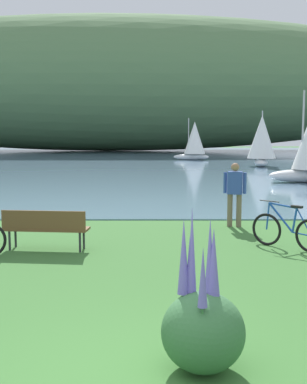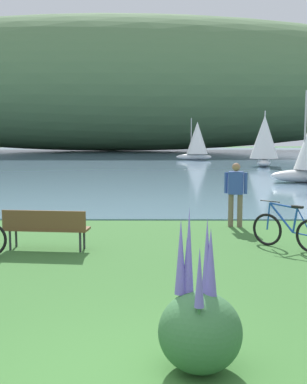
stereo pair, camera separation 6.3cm
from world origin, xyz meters
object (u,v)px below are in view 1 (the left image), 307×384
at_px(park_bench_near_camera, 46,226).
at_px(sailboat_toward_hillside, 195,140).
at_px(sailboat_nearest_to_shore, 263,140).
at_px(bicycle_beside_path, 289,231).
at_px(person_at_shoreline, 236,190).

distance_m(park_bench_near_camera, sailboat_toward_hillside, 37.57).
xyz_separation_m(park_bench_near_camera, sailboat_toward_hillside, (6.22, 37.03, 1.41)).
bearing_deg(sailboat_nearest_to_shore, bicycle_beside_path, -101.22).
bearing_deg(sailboat_toward_hillside, sailboat_nearest_to_shore, -66.51).
bearing_deg(sailboat_nearest_to_shore, sailboat_toward_hillside, 113.49).
height_order(person_at_shoreline, sailboat_nearest_to_shore, sailboat_nearest_to_shore).
bearing_deg(bicycle_beside_path, sailboat_toward_hillside, 88.40).
relative_size(sailboat_nearest_to_shore, sailboat_toward_hillside, 1.06).
relative_size(person_at_shoreline, sailboat_toward_hillside, 0.42).
height_order(person_at_shoreline, sailboat_toward_hillside, sailboat_toward_hillside).
relative_size(park_bench_near_camera, sailboat_toward_hillside, 0.46).
bearing_deg(sailboat_nearest_to_shore, person_at_shoreline, -104.00).
bearing_deg(sailboat_toward_hillside, person_at_shoreline, -92.93).
distance_m(park_bench_near_camera, bicycle_beside_path, 5.19).
bearing_deg(person_at_shoreline, sailboat_toward_hillside, 87.07).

